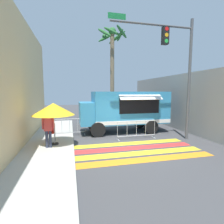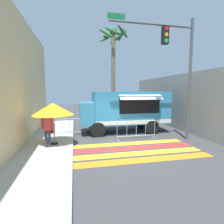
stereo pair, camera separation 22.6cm
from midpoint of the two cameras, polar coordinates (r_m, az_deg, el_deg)
The scene contains 13 objects.
ground_plane at distance 9.02m, azimuth 4.52°, elevation -11.07°, with size 60.00×60.00×0.00m, color #424244.
sidewalk_left at distance 8.86m, azimuth -27.73°, elevation -11.59°, with size 4.40×16.00×0.16m.
building_left_facade at distance 8.54m, azimuth -30.40°, elevation 9.15°, with size 0.25×16.00×6.49m.
concrete_wall_right at distance 13.52m, azimuth 20.71°, elevation 3.03°, with size 0.20×16.00×3.99m.
crosswalk_painted at distance 8.38m, azimuth 6.05°, elevation -12.45°, with size 6.40×2.84×0.01m.
food_truck at distance 11.86m, azimuth 3.13°, elevation 1.14°, with size 5.88×2.60×2.75m.
traffic_signal_pole at distance 10.47m, azimuth 19.53°, elevation 16.00°, with size 4.77×0.29×6.68m.
patio_umbrella at distance 8.89m, azimuth -19.27°, elevation 0.88°, with size 2.00×2.00×2.04m.
folding_chair at distance 9.58m, azimuth -19.97°, elevation -5.78°, with size 0.40×0.40×0.96m.
vendor_person at distance 8.59m, azimuth -20.86°, elevation -4.65°, with size 0.53×0.22×1.69m.
barricade_front at distance 10.28m, azimuth 7.37°, elevation -5.80°, with size 2.32×0.44×1.07m.
barricade_side at distance 11.32m, azimuth -14.17°, elevation -4.85°, with size 1.95×0.44×1.07m.
palm_tree at distance 14.85m, azimuth -0.38°, elevation 17.71°, with size 2.54×2.57×7.84m.
Camera 1 is at (-2.78, -8.14, 2.73)m, focal length 28.00 mm.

